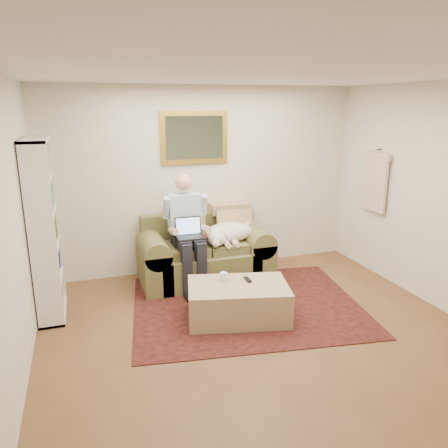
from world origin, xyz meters
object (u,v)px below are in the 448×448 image
sleeping_dog (229,232)px  bookshelf (44,230)px  ottoman (238,301)px  sofa (205,258)px  coffee_mug (224,277)px  laptop (189,232)px  seated_man (188,233)px

sleeping_dog → bookshelf: size_ratio=0.36×
ottoman → sofa: bearing=92.1°
sleeping_dog → coffee_mug: (-0.39, -0.96, -0.22)m
ottoman → coffee_mug: coffee_mug is taller
laptop → sleeping_dog: (0.58, 0.14, -0.10)m
ottoman → bookshelf: bookshelf is taller
coffee_mug → bookshelf: size_ratio=0.05×
sofa → coffee_mug: bearing=-94.0°
laptop → bookshelf: 1.72m
sleeping_dog → bookshelf: bookshelf is taller
laptop → bookshelf: (-1.69, -0.19, 0.23)m
ottoman → laptop: bearing=107.4°
seated_man → bookshelf: bookshelf is taller
seated_man → sleeping_dog: 0.59m
sofa → seated_man: bearing=-148.5°
coffee_mug → laptop: bearing=102.9°
laptop → coffee_mug: size_ratio=3.40×
sleeping_dog → ottoman: 1.25m
seated_man → laptop: (0.00, -0.07, 0.04)m
sofa → laptop: (-0.26, -0.23, 0.47)m
bookshelf → sleeping_dog: bearing=8.4°
seated_man → laptop: bearing=-90.0°
sofa → ottoman: bearing=-87.9°
ottoman → sleeping_dog: bearing=76.6°
coffee_mug → seated_man: bearing=102.0°
ottoman → coffee_mug: (-0.12, 0.16, 0.25)m
bookshelf → coffee_mug: bearing=-18.5°
seated_man → bookshelf: 1.73m
sofa → coffee_mug: (-0.07, -1.05, 0.15)m
sleeping_dog → coffee_mug: bearing=-111.9°
ottoman → seated_man: bearing=106.3°
sofa → ottoman: sofa is taller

